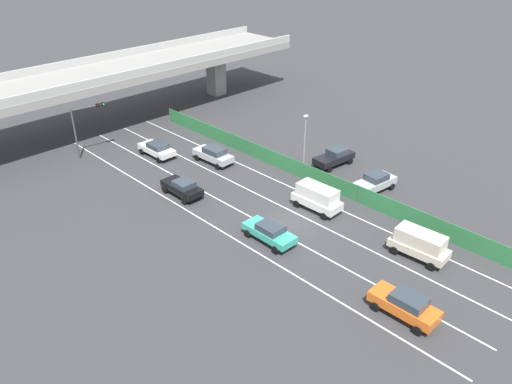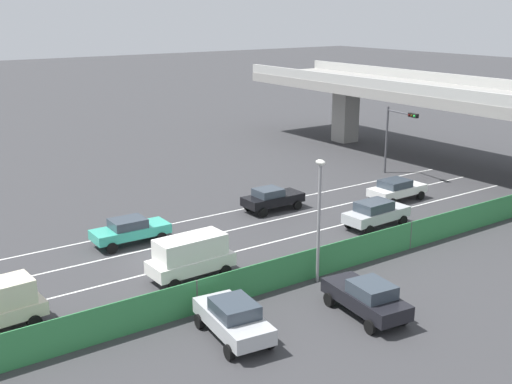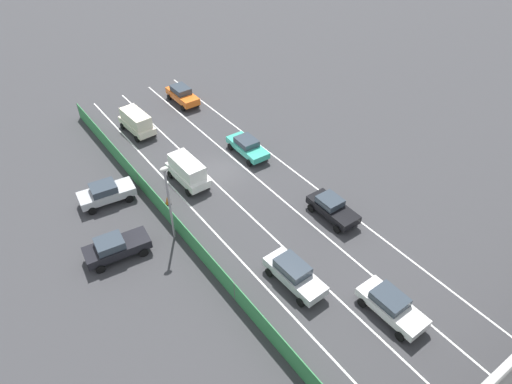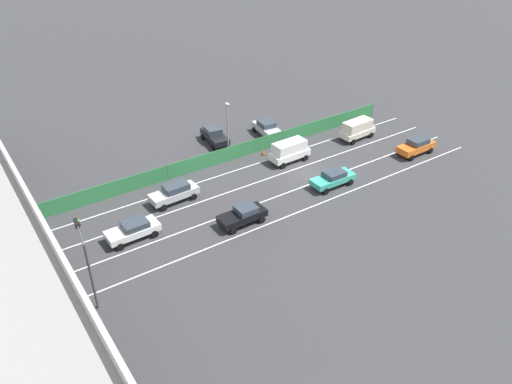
# 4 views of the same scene
# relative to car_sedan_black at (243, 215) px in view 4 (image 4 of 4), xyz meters

# --- Properties ---
(ground_plane) EXTENTS (300.00, 300.00, 0.00)m
(ground_plane) POSITION_rel_car_sedan_black_xyz_m (3.43, -10.05, -0.88)
(ground_plane) COLOR #38383A
(lane_line_left_edge) EXTENTS (0.14, 46.37, 0.01)m
(lane_line_left_edge) POSITION_rel_car_sedan_black_xyz_m (-1.39, -4.87, -0.87)
(lane_line_left_edge) COLOR silver
(lane_line_left_edge) RESTS_ON ground
(lane_line_mid_left) EXTENTS (0.14, 46.37, 0.01)m
(lane_line_mid_left) POSITION_rel_car_sedan_black_xyz_m (1.83, -4.87, -0.87)
(lane_line_mid_left) COLOR silver
(lane_line_mid_left) RESTS_ON ground
(lane_line_mid_right) EXTENTS (0.14, 46.37, 0.01)m
(lane_line_mid_right) POSITION_rel_car_sedan_black_xyz_m (5.04, -4.87, -0.87)
(lane_line_mid_right) COLOR silver
(lane_line_mid_right) RESTS_ON ground
(lane_line_right_edge) EXTENTS (0.14, 46.37, 0.01)m
(lane_line_right_edge) POSITION_rel_car_sedan_black_xyz_m (8.25, -4.87, -0.87)
(lane_line_right_edge) COLOR silver
(lane_line_right_edge) RESTS_ON ground
(green_fence) EXTENTS (0.10, 42.47, 1.63)m
(green_fence) POSITION_rel_car_sedan_black_xyz_m (10.45, -4.87, -0.06)
(green_fence) COLOR #338447
(green_fence) RESTS_ON ground
(car_sedan_black) EXTENTS (1.99, 4.27, 1.59)m
(car_sedan_black) POSITION_rel_car_sedan_black_xyz_m (0.00, 0.00, 0.00)
(car_sedan_black) COLOR black
(car_sedan_black) RESTS_ON ground
(car_sedan_white) EXTENTS (2.12, 4.46, 1.56)m
(car_sedan_white) POSITION_rel_car_sedan_black_xyz_m (3.29, 8.72, 0.00)
(car_sedan_white) COLOR white
(car_sedan_white) RESTS_ON ground
(car_sedan_silver) EXTENTS (2.10, 4.65, 1.72)m
(car_sedan_silver) POSITION_rel_car_sedan_black_xyz_m (6.54, 3.33, 0.07)
(car_sedan_silver) COLOR #B7BABC
(car_sedan_silver) RESTS_ON ground
(car_taxi_orange) EXTENTS (1.97, 4.47, 1.76)m
(car_taxi_orange) POSITION_rel_car_sedan_black_xyz_m (0.44, -22.61, 0.09)
(car_taxi_orange) COLOR orange
(car_taxi_orange) RESTS_ON ground
(car_taxi_teal) EXTENTS (2.05, 4.55, 1.56)m
(car_taxi_teal) POSITION_rel_car_sedan_black_xyz_m (0.40, -10.66, -0.01)
(car_taxi_teal) COLOR teal
(car_taxi_teal) RESTS_ON ground
(car_van_white) EXTENTS (2.12, 4.44, 2.25)m
(car_van_white) POSITION_rel_car_sedan_black_xyz_m (6.81, -10.19, 0.39)
(car_van_white) COLOR silver
(car_van_white) RESTS_ON ground
(car_van_cream) EXTENTS (2.23, 4.45, 2.17)m
(car_van_cream) POSITION_rel_car_sedan_black_xyz_m (6.86, -19.95, 0.35)
(car_van_cream) COLOR beige
(car_van_cream) RESTS_ON ground
(parked_wagon_silver) EXTENTS (4.50, 2.44, 1.73)m
(parked_wagon_silver) POSITION_rel_car_sedan_black_xyz_m (13.28, -11.82, 0.06)
(parked_wagon_silver) COLOR #B2B5B7
(parked_wagon_silver) RESTS_ON ground
(parked_sedan_dark) EXTENTS (4.64, 2.40, 1.72)m
(parked_sedan_dark) POSITION_rel_car_sedan_black_xyz_m (15.01, -5.81, 0.05)
(parked_sedan_dark) COLOR black
(parked_sedan_dark) RESTS_ON ground
(traffic_light) EXTENTS (3.64, 0.79, 5.62)m
(traffic_light) POSITION_rel_car_sedan_black_xyz_m (-1.70, 13.85, 3.10)
(traffic_light) COLOR #47474C
(traffic_light) RESTS_ON ground
(street_lamp) EXTENTS (0.60, 0.36, 6.36)m
(street_lamp) POSITION_rel_car_sedan_black_xyz_m (10.86, -5.16, 3.04)
(street_lamp) COLOR gray
(street_lamp) RESTS_ON ground
(traffic_cone) EXTENTS (0.47, 0.47, 0.73)m
(traffic_cone) POSITION_rel_car_sedan_black_xyz_m (9.55, -8.74, -0.54)
(traffic_cone) COLOR orange
(traffic_cone) RESTS_ON ground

